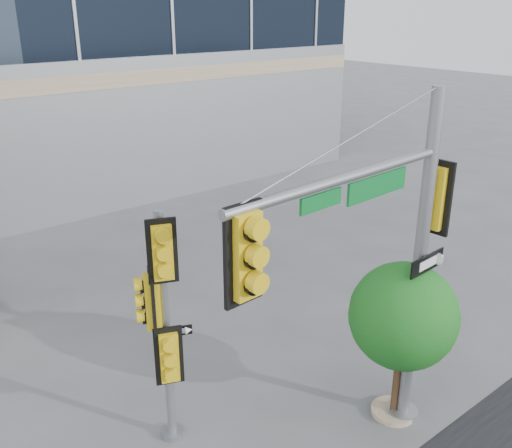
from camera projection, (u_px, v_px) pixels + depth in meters
ground at (298, 421)px, 11.58m from camera, size 120.00×120.00×0.00m
main_signal_pole at (384, 247)px, 9.53m from camera, size 5.19×0.77×6.67m
secondary_signal_pole at (163, 315)px, 10.11m from camera, size 0.80×0.78×4.71m
street_tree at (403, 319)px, 11.05m from camera, size 2.16×2.11×3.37m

